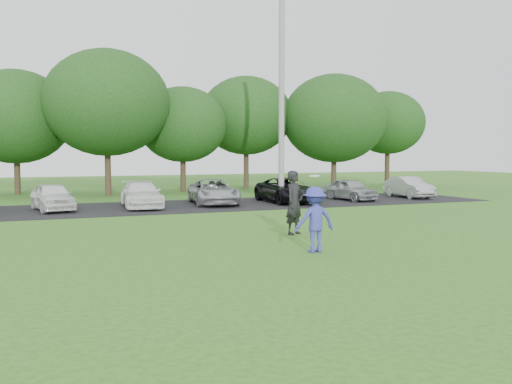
% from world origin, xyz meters
% --- Properties ---
extents(ground, '(100.00, 100.00, 0.00)m').
position_xyz_m(ground, '(0.00, 0.00, 0.00)').
color(ground, '#2D651C').
rests_on(ground, ground).
extents(parking_lot, '(32.00, 6.50, 0.03)m').
position_xyz_m(parking_lot, '(0.00, 13.00, 0.01)').
color(parking_lot, black).
rests_on(parking_lot, ground).
extents(utility_pole, '(0.28, 0.28, 10.80)m').
position_xyz_m(utility_pole, '(4.95, 12.10, 5.40)').
color(utility_pole, gray).
rests_on(utility_pole, ground).
extents(frisbee_player, '(1.09, 0.63, 1.98)m').
position_xyz_m(frisbee_player, '(0.02, -0.35, 0.84)').
color(frisbee_player, '#383B9F').
rests_on(frisbee_player, ground).
extents(camera_bystander, '(0.87, 0.78, 1.99)m').
position_xyz_m(camera_bystander, '(0.96, 2.69, 1.00)').
color(camera_bystander, black).
rests_on(camera_bystander, ground).
extents(parked_cars, '(27.86, 5.06, 1.24)m').
position_xyz_m(parked_cars, '(-0.52, 12.92, 0.63)').
color(parked_cars, '#5B5D63').
rests_on(parked_cars, parking_lot).
extents(tree_row, '(42.39, 9.85, 8.64)m').
position_xyz_m(tree_row, '(1.51, 22.76, 4.91)').
color(tree_row, '#38281C').
rests_on(tree_row, ground).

